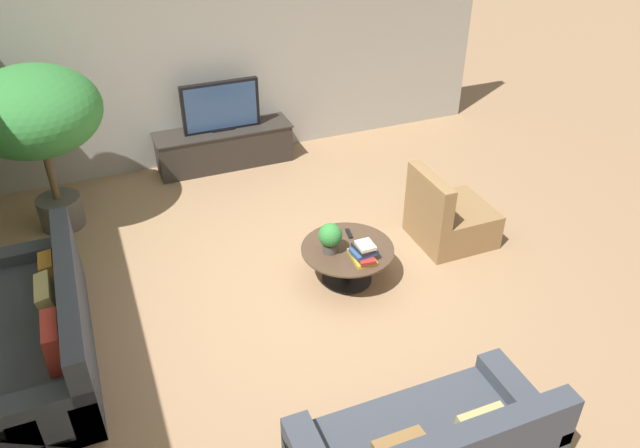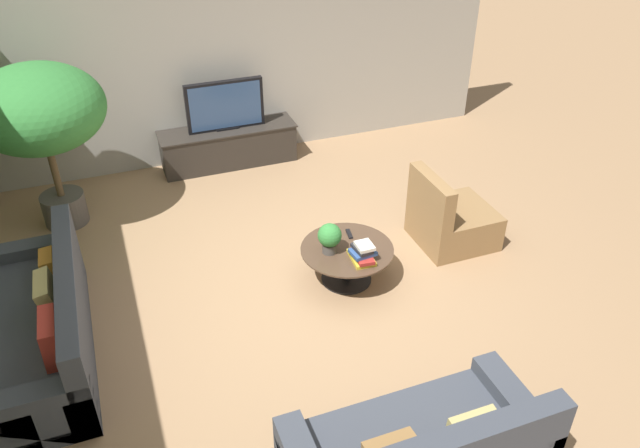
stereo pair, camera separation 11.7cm
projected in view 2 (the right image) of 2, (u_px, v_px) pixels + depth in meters
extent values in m
plane|color=#9E7A56|center=(314.00, 291.00, 6.21)|extent=(24.00, 24.00, 0.00)
cube|color=#A39E93|center=(225.00, 46.00, 7.93)|extent=(7.40, 0.12, 3.00)
cube|color=#2D2823|center=(229.00, 146.00, 8.32)|extent=(1.76, 0.48, 0.52)
cube|color=#2D2823|center=(227.00, 129.00, 8.19)|extent=(1.80, 0.50, 0.02)
cube|color=black|center=(225.00, 105.00, 8.00)|extent=(1.01, 0.08, 0.65)
cube|color=navy|center=(226.00, 106.00, 7.97)|extent=(0.93, 0.00, 0.58)
cube|color=black|center=(227.00, 128.00, 8.17)|extent=(0.30, 0.13, 0.02)
cylinder|color=black|center=(346.00, 278.00, 6.36)|extent=(0.51, 0.51, 0.02)
cylinder|color=black|center=(347.00, 265.00, 6.26)|extent=(0.10, 0.10, 0.37)
cylinder|color=#4C3828|center=(347.00, 249.00, 6.16)|extent=(0.93, 0.93, 0.02)
cube|color=#3D424C|center=(38.00, 336.00, 5.37)|extent=(0.84, 2.17, 0.42)
cube|color=#3D424C|center=(69.00, 290.00, 5.24)|extent=(0.16, 2.17, 0.42)
cube|color=#3D424C|center=(37.00, 266.00, 6.10)|extent=(0.84, 0.20, 0.54)
cube|color=#3D424C|center=(36.00, 418.00, 4.57)|extent=(0.84, 0.20, 0.54)
cube|color=orange|center=(50.00, 266.00, 5.65)|extent=(0.15, 0.28, 0.27)
cube|color=tan|center=(49.00, 297.00, 5.21)|extent=(0.19, 0.39, 0.37)
cube|color=#B23328|center=(50.00, 338.00, 4.80)|extent=(0.13, 0.40, 0.36)
cube|color=#3D424C|center=(511.00, 419.00, 4.56)|extent=(0.20, 0.84, 0.54)
cube|color=tan|center=(471.00, 432.00, 4.11)|extent=(0.34, 0.15, 0.32)
cube|color=olive|center=(454.00, 225.00, 6.84)|extent=(0.80, 0.76, 0.40)
cube|color=olive|center=(431.00, 197.00, 6.50)|extent=(0.14, 0.76, 0.46)
cylinder|color=#514C47|center=(65.00, 208.00, 7.16)|extent=(0.48, 0.48, 0.36)
cylinder|color=brown|center=(55.00, 172.00, 6.90)|extent=(0.08, 0.08, 0.59)
ellipsoid|color=#337F38|center=(38.00, 108.00, 6.48)|extent=(1.38, 1.38, 0.92)
cylinder|color=#514C47|center=(330.00, 248.00, 6.08)|extent=(0.14, 0.14, 0.10)
sphere|color=#337F38|center=(330.00, 235.00, 5.99)|extent=(0.23, 0.23, 0.23)
cube|color=gold|center=(361.00, 257.00, 5.99)|extent=(0.22, 0.33, 0.04)
cube|color=#A32823|center=(363.00, 255.00, 5.96)|extent=(0.18, 0.31, 0.04)
cube|color=#2D4C84|center=(363.00, 252.00, 5.95)|extent=(0.24, 0.21, 0.04)
cube|color=#232326|center=(362.00, 248.00, 5.93)|extent=(0.16, 0.23, 0.04)
cube|color=beige|center=(365.00, 246.00, 5.91)|extent=(0.15, 0.18, 0.03)
cube|color=black|center=(349.00, 234.00, 6.35)|extent=(0.07, 0.16, 0.02)
cube|color=gray|center=(329.00, 233.00, 6.35)|extent=(0.12, 0.16, 0.02)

